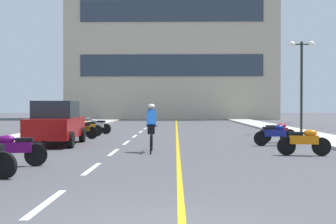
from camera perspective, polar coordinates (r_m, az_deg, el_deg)
ground_plane at (r=26.31m, az=0.62°, el=-2.71°), size 140.00×140.00×0.00m
curb_left at (r=30.22m, az=-13.14°, el=-2.16°), size 2.40×72.00×0.12m
curb_right at (r=30.14m, az=14.48°, el=-2.17°), size 2.40×72.00×0.12m
lane_dash_0 at (r=7.75m, az=-15.54°, el=-11.31°), size 0.14×2.20×0.01m
lane_dash_1 at (r=11.58m, az=-9.86°, el=-7.25°), size 0.14×2.20×0.01m
lane_dash_2 at (r=15.50m, az=-7.07°, el=-5.19°), size 0.14×2.20×0.01m
lane_dash_3 at (r=19.45m, az=-5.42°, el=-3.96°), size 0.14×2.20×0.01m
lane_dash_4 at (r=23.42m, az=-4.33°, el=-3.15°), size 0.14×2.20×0.01m
lane_dash_5 at (r=27.40m, az=-3.56°, el=-2.57°), size 0.14×2.20×0.01m
lane_dash_6 at (r=31.38m, az=-2.98°, el=-2.13°), size 0.14×2.20×0.01m
lane_dash_7 at (r=35.37m, az=-2.54°, el=-1.80°), size 0.14×2.20×0.01m
lane_dash_8 at (r=39.36m, az=-2.18°, el=-1.53°), size 0.14×2.20×0.01m
lane_dash_9 at (r=43.35m, az=-1.89°, el=-1.31°), size 0.14×2.20×0.01m
lane_dash_10 at (r=47.34m, az=-1.65°, el=-1.13°), size 0.14×2.20×0.01m
lane_dash_11 at (r=51.33m, az=-1.45°, el=-0.98°), size 0.14×2.20×0.01m
centre_line_yellow at (r=29.31m, az=1.14°, el=-2.34°), size 0.12×66.00×0.01m
office_building at (r=55.35m, az=0.49°, el=9.94°), size 24.89×8.90×20.77m
street_lamp_mid at (r=26.28m, az=16.94°, el=5.78°), size 1.46×0.36×5.19m
parked_car_near at (r=18.75m, az=-14.30°, el=-1.37°), size 2.09×4.28×1.82m
motorcycle_2 at (r=12.39m, az=-19.37°, el=-4.57°), size 1.68×0.67×0.92m
motorcycle_3 at (r=14.98m, az=17.26°, el=-3.63°), size 1.70×0.60×0.92m
motorcycle_4 at (r=18.33m, az=13.68°, el=-2.81°), size 1.70×0.60×0.92m
motorcycle_5 at (r=19.81m, az=13.99°, el=-2.54°), size 1.70×0.60×0.92m
motorcycle_6 at (r=21.83m, az=-11.32°, el=-2.22°), size 1.70×0.60×0.92m
motorcycle_7 at (r=23.56m, az=-10.57°, el=-1.99°), size 1.65×0.76×0.92m
motorcycle_8 at (r=25.61m, az=-9.20°, el=-1.76°), size 1.67×0.71×0.92m
cyclist_rider at (r=15.35m, az=-2.17°, el=-1.94°), size 0.42×1.77×1.71m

